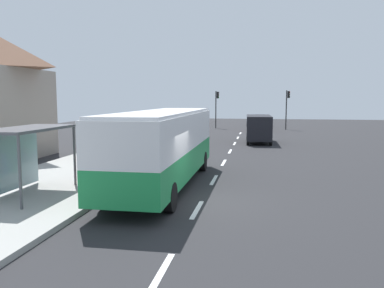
% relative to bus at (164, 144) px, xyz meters
% --- Properties ---
extents(ground_plane, '(56.00, 92.00, 0.04)m').
position_rel_bus_xyz_m(ground_plane, '(1.71, 11.69, -1.86)').
color(ground_plane, '#262628').
extents(sidewalk_platform, '(6.20, 30.00, 0.18)m').
position_rel_bus_xyz_m(sidewalk_platform, '(-4.69, -0.31, -1.75)').
color(sidewalk_platform, '#999993').
rests_on(sidewalk_platform, ground).
extents(lane_stripe_seg_0, '(0.16, 2.20, 0.01)m').
position_rel_bus_xyz_m(lane_stripe_seg_0, '(1.96, -8.31, -1.84)').
color(lane_stripe_seg_0, silver).
rests_on(lane_stripe_seg_0, ground).
extents(lane_stripe_seg_1, '(0.16, 2.20, 0.01)m').
position_rel_bus_xyz_m(lane_stripe_seg_1, '(1.96, -3.31, -1.84)').
color(lane_stripe_seg_1, silver).
rests_on(lane_stripe_seg_1, ground).
extents(lane_stripe_seg_2, '(0.16, 2.20, 0.01)m').
position_rel_bus_xyz_m(lane_stripe_seg_2, '(1.96, 1.69, -1.84)').
color(lane_stripe_seg_2, silver).
rests_on(lane_stripe_seg_2, ground).
extents(lane_stripe_seg_3, '(0.16, 2.20, 0.01)m').
position_rel_bus_xyz_m(lane_stripe_seg_3, '(1.96, 6.69, -1.84)').
color(lane_stripe_seg_3, silver).
rests_on(lane_stripe_seg_3, ground).
extents(lane_stripe_seg_4, '(0.16, 2.20, 0.01)m').
position_rel_bus_xyz_m(lane_stripe_seg_4, '(1.96, 11.69, -1.84)').
color(lane_stripe_seg_4, silver).
rests_on(lane_stripe_seg_4, ground).
extents(lane_stripe_seg_5, '(0.16, 2.20, 0.01)m').
position_rel_bus_xyz_m(lane_stripe_seg_5, '(1.96, 16.69, -1.84)').
color(lane_stripe_seg_5, silver).
rests_on(lane_stripe_seg_5, ground).
extents(lane_stripe_seg_6, '(0.16, 2.20, 0.01)m').
position_rel_bus_xyz_m(lane_stripe_seg_6, '(1.96, 21.69, -1.84)').
color(lane_stripe_seg_6, silver).
rests_on(lane_stripe_seg_6, ground).
extents(lane_stripe_seg_7, '(0.16, 2.20, 0.01)m').
position_rel_bus_xyz_m(lane_stripe_seg_7, '(1.96, 26.69, -1.84)').
color(lane_stripe_seg_7, silver).
rests_on(lane_stripe_seg_7, ground).
extents(bus, '(2.55, 11.01, 3.21)m').
position_rel_bus_xyz_m(bus, '(0.00, 0.00, 0.00)').
color(bus, '#1E8C47').
rests_on(bus, ground).
extents(white_van, '(2.19, 5.27, 2.30)m').
position_rel_bus_xyz_m(white_van, '(3.91, 17.79, -0.50)').
color(white_van, black).
rests_on(white_van, ground).
extents(sedan_near, '(2.04, 4.49, 1.52)m').
position_rel_bus_xyz_m(sedan_near, '(4.02, 39.07, -1.05)').
color(sedan_near, black).
rests_on(sedan_near, ground).
extents(sedan_far, '(1.85, 4.40, 1.52)m').
position_rel_bus_xyz_m(sedan_far, '(4.01, 29.94, -1.05)').
color(sedan_far, '#A51919').
rests_on(sedan_far, ground).
extents(recycling_bin_red, '(0.52, 0.52, 0.95)m').
position_rel_bus_xyz_m(recycling_bin_red, '(-2.49, -1.04, -1.19)').
color(recycling_bin_red, red).
rests_on(recycling_bin_red, sidewalk_platform).
extents(recycling_bin_orange, '(0.52, 0.52, 0.95)m').
position_rel_bus_xyz_m(recycling_bin_orange, '(-2.49, -0.34, -1.19)').
color(recycling_bin_orange, orange).
rests_on(recycling_bin_orange, sidewalk_platform).
extents(recycling_bin_blue, '(0.52, 0.52, 0.95)m').
position_rel_bus_xyz_m(recycling_bin_blue, '(-2.49, 0.36, -1.19)').
color(recycling_bin_blue, blue).
rests_on(recycling_bin_blue, sidewalk_platform).
extents(recycling_bin_green, '(0.52, 0.52, 0.95)m').
position_rel_bus_xyz_m(recycling_bin_green, '(-2.49, 1.06, -1.19)').
color(recycling_bin_green, green).
rests_on(recycling_bin_green, sidewalk_platform).
extents(traffic_light_near_side, '(0.49, 0.28, 4.70)m').
position_rel_bus_xyz_m(traffic_light_near_side, '(7.22, 32.81, 1.30)').
color(traffic_light_near_side, '#2D2D2D').
rests_on(traffic_light_near_side, ground).
extents(traffic_light_far_side, '(0.49, 0.28, 4.66)m').
position_rel_bus_xyz_m(traffic_light_far_side, '(-1.38, 33.61, 1.27)').
color(traffic_light_far_side, '#2D2D2D').
rests_on(traffic_light_far_side, ground).
extents(bus_shelter, '(1.80, 4.00, 2.50)m').
position_rel_bus_xyz_m(bus_shelter, '(-4.70, -2.92, 0.25)').
color(bus_shelter, '#4C4C51').
rests_on(bus_shelter, sidewalk_platform).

